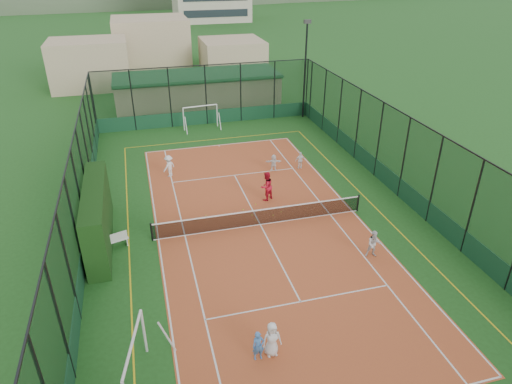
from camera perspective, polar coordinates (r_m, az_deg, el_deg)
The scene contains 18 objects.
ground at distance 24.96m, azimuth 0.54°, elevation -4.12°, with size 300.00×300.00×0.00m, color #1F4F1B.
court_slab at distance 24.96m, azimuth 0.54°, elevation -4.11°, with size 11.17×23.97×0.01m, color #BE5C2A.
tennis_net at distance 24.68m, azimuth 0.54°, elevation -3.08°, with size 11.67×0.12×1.06m, color black, non-canonical shape.
perimeter_fence at distance 23.72m, azimuth 0.57°, elevation 1.00°, with size 18.12×34.12×5.00m, color black, non-canonical shape.
floodlight_ne at distance 40.67m, azimuth 6.14°, elevation 14.86°, with size 0.60×0.26×8.25m, color black, non-canonical shape.
clubhouse at distance 44.30m, azimuth -7.31°, elevation 12.48°, with size 15.20×7.20×3.15m, color tan, non-canonical shape.
hedge_left at distance 24.16m, azimuth -19.20°, elevation -2.87°, with size 1.03×6.88×3.01m, color black.
white_bench at distance 23.92m, azimuth -17.70°, elevation -5.84°, with size 1.71×0.47×0.96m, color white, non-canonical shape.
futsal_goal_near at distance 16.79m, azimuth -14.77°, elevation -20.15°, with size 0.91×3.13×2.02m, color white, non-canonical shape.
futsal_goal_far at distance 38.72m, azimuth -6.94°, elevation 9.26°, with size 2.96×0.86×1.91m, color white, non-canonical shape.
child_near_left at distance 17.46m, azimuth 1.99°, elevation -17.90°, with size 0.71×0.46×1.46m, color white.
child_near_mid at distance 17.38m, azimuth 0.29°, elevation -18.68°, with size 0.45×0.29×1.23m, color #4983D1.
child_near_right at distance 22.87m, azimuth 14.52°, elevation -6.31°, with size 0.69×0.54×1.42m, color silver.
child_far_left at distance 30.48m, azimuth -10.82°, elevation 3.21°, with size 0.95×0.55×1.47m, color white.
child_far_right at distance 31.27m, azimuth 5.56°, elevation 3.97°, with size 0.69×0.29×1.18m, color white.
child_far_back at distance 30.84m, azimuth 2.22°, elevation 3.69°, with size 1.07×0.34×1.15m, color white.
coach at distance 27.00m, azimuth 1.30°, elevation 0.73°, with size 0.87×0.68×1.79m, color red.
tennis_balls at distance 25.96m, azimuth -0.45°, elevation -2.63°, with size 4.29×1.75×0.07m.
Camera 1 is at (-5.74, -20.34, 13.28)m, focal length 32.00 mm.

